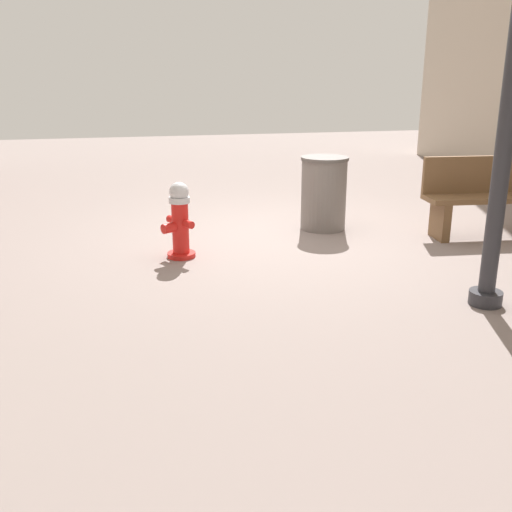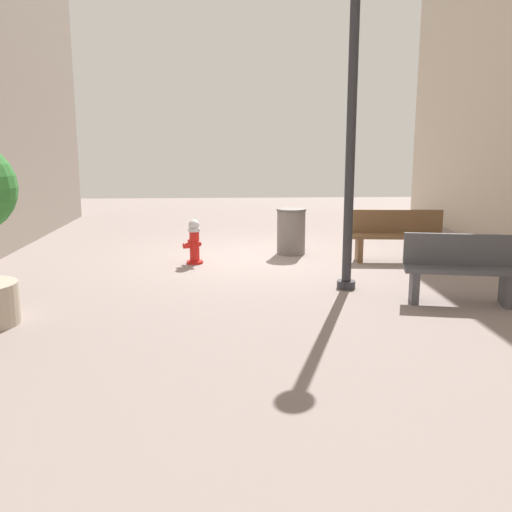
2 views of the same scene
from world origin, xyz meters
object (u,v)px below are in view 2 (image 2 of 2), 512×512
at_px(fire_hydrant, 194,242).
at_px(street_lamp, 352,100).
at_px(bench_near, 396,234).
at_px(bench_far, 460,268).
at_px(trash_bin, 291,231).

height_order(fire_hydrant, street_lamp, street_lamp).
relative_size(bench_near, bench_far, 1.12).
height_order(bench_near, bench_far, same).
height_order(fire_hydrant, trash_bin, trash_bin).
height_order(bench_near, street_lamp, street_lamp).
bearing_deg(trash_bin, bench_far, 118.42).
relative_size(bench_far, street_lamp, 0.35).
relative_size(fire_hydrant, bench_near, 0.46).
bearing_deg(trash_bin, bench_near, 158.30).
bearing_deg(bench_near, street_lamp, 55.60).
xyz_separation_m(fire_hydrant, street_lamp, (-2.42, 1.93, 2.39)).
relative_size(bench_near, trash_bin, 1.96).
distance_m(bench_near, street_lamp, 3.33).
relative_size(fire_hydrant, trash_bin, 0.90).
bearing_deg(bench_near, bench_far, 90.84).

